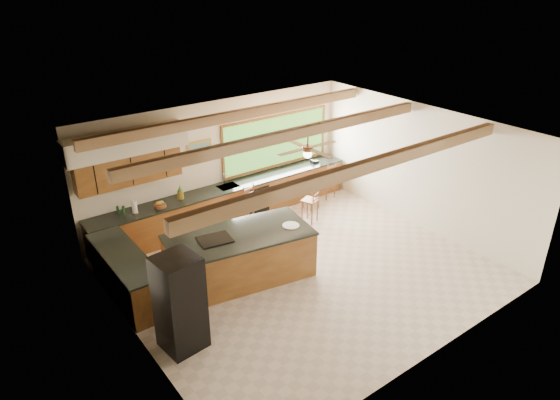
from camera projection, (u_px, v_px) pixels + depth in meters
ground at (302, 270)px, 10.57m from camera, size 7.20×7.20×0.00m
room_shell at (277, 166)px, 10.00m from camera, size 7.27×6.54×3.02m
counter_run at (208, 218)px, 11.75m from camera, size 7.12×3.10×1.27m
island at (240, 256)px, 10.13m from camera, size 3.10×1.85×1.03m
refrigerator at (180, 303)px, 8.13m from camera, size 0.74×0.72×1.73m
bar_stool_a at (245, 201)px, 12.10m from camera, size 0.48×0.48×1.13m
bar_stool_b at (313, 188)px, 12.96m from camera, size 0.40×0.40×1.02m
bar_stool_c at (311, 201)px, 12.27m from camera, size 0.46×0.46×0.99m
bar_stool_d at (329, 177)px, 13.60m from camera, size 0.38×0.38×1.04m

